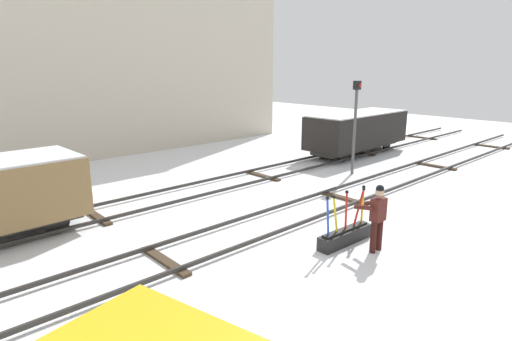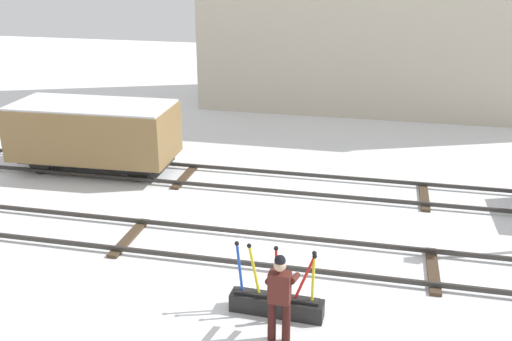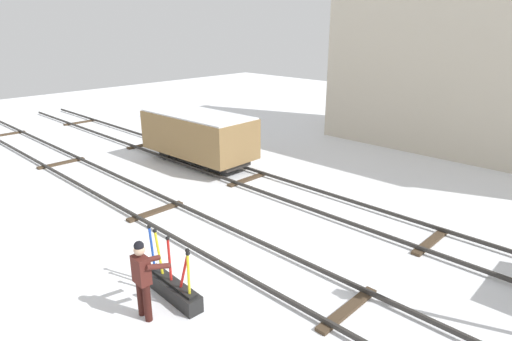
# 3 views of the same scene
# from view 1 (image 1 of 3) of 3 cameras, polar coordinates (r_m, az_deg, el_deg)

# --- Properties ---
(ground_plane) EXTENTS (60.00, 60.00, 0.00)m
(ground_plane) POSITION_cam_1_polar(r_m,az_deg,el_deg) (12.18, 2.08, -7.48)
(ground_plane) COLOR white
(track_main_line) EXTENTS (44.00, 1.94, 0.18)m
(track_main_line) POSITION_cam_1_polar(r_m,az_deg,el_deg) (12.14, 2.09, -7.01)
(track_main_line) COLOR #2D2B28
(track_main_line) RESTS_ON ground_plane
(track_siding_near) EXTENTS (44.00, 1.94, 0.18)m
(track_siding_near) POSITION_cam_1_polar(r_m,az_deg,el_deg) (15.16, -8.85, -2.80)
(track_siding_near) COLOR #2D2B28
(track_siding_near) RESTS_ON ground_plane
(switch_lever_frame) EXTENTS (1.81, 0.44, 1.45)m
(switch_lever_frame) POSITION_cam_1_polar(r_m,az_deg,el_deg) (11.11, 12.18, -8.59)
(switch_lever_frame) COLOR black
(switch_lever_frame) RESTS_ON ground_plane
(rail_worker) EXTENTS (0.55, 0.68, 1.72)m
(rail_worker) POSITION_cam_1_polar(r_m,az_deg,el_deg) (10.63, 16.34, -5.82)
(rail_worker) COLOR #351511
(rail_worker) RESTS_ON ground_plane
(signal_post) EXTENTS (0.24, 0.32, 3.92)m
(signal_post) POSITION_cam_1_polar(r_m,az_deg,el_deg) (17.77, 13.53, 7.03)
(signal_post) COLOR #4C4C4C
(signal_post) RESTS_ON ground_plane
(apartment_building) EXTENTS (17.76, 5.48, 11.84)m
(apartment_building) POSITION_cam_1_polar(r_m,az_deg,el_deg) (25.18, -17.17, 16.88)
(apartment_building) COLOR beige
(apartment_building) RESTS_ON ground_plane
(freight_car_mid_siding) EXTENTS (6.34, 2.32, 2.17)m
(freight_car_mid_siding) POSITION_cam_1_polar(r_m,az_deg,el_deg) (22.15, 13.77, 5.43)
(freight_car_mid_siding) COLOR #2D2B28
(freight_car_mid_siding) RESTS_ON ground_plane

